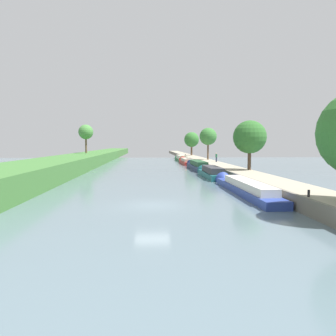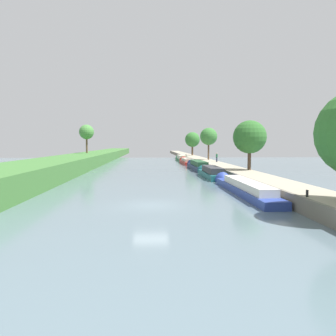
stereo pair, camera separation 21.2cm
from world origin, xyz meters
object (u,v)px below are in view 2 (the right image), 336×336
object	(u,v)px
narrowboat_navy	(197,166)
mooring_bollard_near	(307,193)
narrowboat_teal	(211,173)
mooring_bollard_far	(186,155)
narrowboat_green	(181,158)
narrowboat_red	(186,161)
narrowboat_blue	(242,187)
person_walking	(217,157)

from	to	relation	value
narrowboat_navy	mooring_bollard_near	world-z (taller)	narrowboat_navy
narrowboat_teal	mooring_bollard_near	bearing A→B (deg)	-85.04
mooring_bollard_near	mooring_bollard_far	world-z (taller)	same
narrowboat_teal	narrowboat_green	xyz separation A→B (m)	(0.08, 42.31, -0.01)
narrowboat_red	narrowboat_green	xyz separation A→B (m)	(0.01, 13.02, 0.08)
narrowboat_blue	narrowboat_navy	bearing A→B (deg)	90.27
narrowboat_green	person_walking	xyz separation A→B (m)	(4.24, -25.00, 1.32)
narrowboat_green	person_walking	size ratio (longest dim) A/B	7.22
narrowboat_teal	mooring_bollard_near	size ratio (longest dim) A/B	24.88
narrowboat_green	mooring_bollard_far	distance (m)	5.64
narrowboat_navy	mooring_bollard_near	distance (m)	35.99
person_walking	narrowboat_navy	bearing A→B (deg)	-135.93
narrowboat_blue	person_walking	xyz separation A→B (m)	(4.02, 31.22, 1.39)
person_walking	mooring_bollard_near	size ratio (longest dim) A/B	3.69
narrowboat_blue	mooring_bollard_far	distance (m)	61.52
narrowboat_teal	narrowboat_red	distance (m)	29.29
narrowboat_red	person_walking	size ratio (longest dim) A/B	8.17
narrowboat_blue	narrowboat_navy	distance (m)	27.20
narrowboat_red	person_walking	bearing A→B (deg)	-70.44
narrowboat_blue	narrowboat_red	xyz separation A→B (m)	(-0.24, 43.20, -0.01)
narrowboat_red	person_walking	xyz separation A→B (m)	(4.26, -11.98, 1.40)
narrowboat_teal	narrowboat_green	size ratio (longest dim) A/B	0.93
narrowboat_teal	narrowboat_navy	size ratio (longest dim) A/B	0.77
narrowboat_navy	person_walking	world-z (taller)	person_walking
narrowboat_teal	narrowboat_blue	bearing A→B (deg)	-88.74
narrowboat_blue	mooring_bollard_near	xyz separation A→B (m)	(1.66, -8.74, 0.74)
person_walking	mooring_bollard_near	world-z (taller)	person_walking
narrowboat_red	narrowboat_navy	bearing A→B (deg)	-89.61
narrowboat_blue	person_walking	size ratio (longest dim) A/B	9.87
narrowboat_green	person_walking	world-z (taller)	person_walking
narrowboat_blue	person_walking	world-z (taller)	person_walking
narrowboat_blue	mooring_bollard_near	bearing A→B (deg)	-79.25
narrowboat_green	mooring_bollard_near	distance (m)	64.99
narrowboat_teal	person_walking	world-z (taller)	person_walking
narrowboat_green	person_walking	bearing A→B (deg)	-80.37
narrowboat_red	mooring_bollard_far	bearing A→B (deg)	84.09
narrowboat_navy	narrowboat_green	bearing A→B (deg)	90.19
narrowboat_teal	narrowboat_green	world-z (taller)	narrowboat_teal
mooring_bollard_near	person_walking	bearing A→B (deg)	86.62
narrowboat_teal	narrowboat_green	bearing A→B (deg)	89.89
mooring_bollard_near	mooring_bollard_far	distance (m)	70.23
narrowboat_blue	mooring_bollard_far	size ratio (longest dim) A/B	36.40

